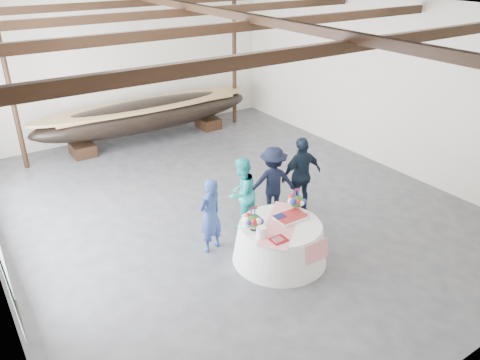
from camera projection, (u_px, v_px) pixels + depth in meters
floor at (225, 204)px, 11.25m from camera, size 10.00×12.00×0.01m
wall_back at (123, 65)px, 14.73m from camera, size 10.00×0.02×4.50m
wall_right at (379, 83)px, 12.75m from camera, size 0.02×12.00×4.50m
ceiling at (222, 6)px, 9.26m from camera, size 10.00×12.00×0.01m
pavilion_structure at (202, 27)px, 10.11m from camera, size 9.80×11.76×4.50m
longboat_display at (148, 115)px, 14.67m from camera, size 7.20×1.44×1.35m
banquet_table at (280, 242)px, 9.10m from camera, size 1.85×1.85×0.80m
tabletop_items at (276, 215)px, 8.95m from camera, size 1.66×1.54×0.40m
guest_woman_blue at (210, 215)px, 9.24m from camera, size 0.66×0.53×1.58m
guest_woman_teal at (241, 193)px, 10.08m from camera, size 0.94×0.84×1.60m
guest_man_left at (273, 182)px, 10.47m from camera, size 1.24×1.03×1.67m
guest_man_right at (301, 175)px, 10.64m from camera, size 1.08×0.50×1.81m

